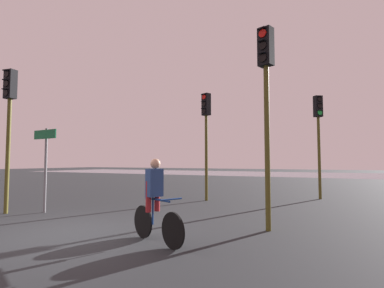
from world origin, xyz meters
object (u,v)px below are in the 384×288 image
(cyclist, at_px, (155,200))
(traffic_light_near_left, at_px, (9,113))
(traffic_light_center, at_px, (206,126))
(traffic_light_near_right, at_px, (266,89))
(traffic_light_far_right, at_px, (319,127))
(direction_sign_post, at_px, (45,157))

(cyclist, bearing_deg, traffic_light_near_left, -72.80)
(traffic_light_center, relative_size, cyclist, 2.69)
(traffic_light_near_right, bearing_deg, traffic_light_near_left, 27.68)
(traffic_light_far_right, bearing_deg, traffic_light_near_left, 9.03)
(traffic_light_far_right, distance_m, cyclist, 9.34)
(traffic_light_center, bearing_deg, traffic_light_near_right, 150.20)
(traffic_light_near_left, bearing_deg, cyclist, 168.77)
(traffic_light_center, distance_m, cyclist, 6.77)
(traffic_light_near_left, xyz_separation_m, direction_sign_post, (0.87, 0.64, -1.36))
(traffic_light_far_right, relative_size, cyclist, 2.69)
(traffic_light_near_left, relative_size, cyclist, 2.72)
(traffic_light_far_right, bearing_deg, direction_sign_post, 9.89)
(traffic_light_near_right, xyz_separation_m, traffic_light_far_right, (0.64, 6.78, -0.21))
(traffic_light_far_right, xyz_separation_m, cyclist, (-2.37, -8.76, -2.22))
(cyclist, bearing_deg, traffic_light_far_right, -171.47)
(traffic_light_far_right, relative_size, direction_sign_post, 1.68)
(direction_sign_post, xyz_separation_m, cyclist, (4.97, -1.30, -0.88))
(traffic_light_center, bearing_deg, cyclist, 126.29)
(traffic_light_near_right, distance_m, traffic_light_far_right, 6.81)
(traffic_light_near_left, xyz_separation_m, traffic_light_center, (4.15, 5.51, -0.03))
(traffic_light_far_right, distance_m, traffic_light_center, 4.81)
(traffic_light_near_left, xyz_separation_m, traffic_light_far_right, (8.21, 8.09, -0.02))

